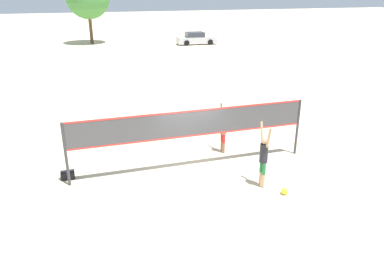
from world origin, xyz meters
TOP-DOWN VIEW (x-y plane):
  - ground_plane at (0.00, 0.00)m, footprint 200.00×200.00m
  - volleyball_net at (0.00, 0.00)m, footprint 9.01×0.10m
  - player_spiker at (1.87, -2.07)m, footprint 0.28×0.72m
  - player_blocker at (1.66, 1.02)m, footprint 0.28×0.69m
  - volleyball at (2.34, -2.79)m, footprint 0.23×0.23m
  - gear_bag at (-4.51, 0.54)m, footprint 0.48×0.32m
  - parked_car_near at (10.52, 31.74)m, footprint 4.80×2.10m

SIDE VIEW (x-z plane):
  - ground_plane at x=0.00m, z-range 0.00..0.00m
  - volleyball at x=2.34m, z-range 0.00..0.23m
  - gear_bag at x=-4.51m, z-range 0.00..0.27m
  - parked_car_near at x=10.52m, z-range -0.08..1.37m
  - player_blocker at x=1.66m, z-range 0.05..2.09m
  - player_spiker at x=1.87m, z-range 0.07..2.34m
  - volleyball_net at x=0.00m, z-range 0.53..2.84m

